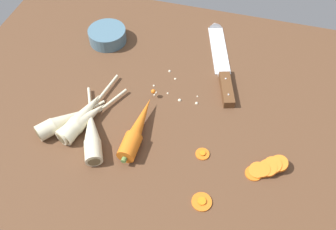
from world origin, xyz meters
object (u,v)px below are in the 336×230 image
(carrot_slice_stray_near, at_px, (203,154))
(chefs_knife, at_px, (221,58))
(parsnip_back, at_px, (60,122))
(prep_bowl, at_px, (107,35))
(parsnip_front, at_px, (92,134))
(carrot_slice_stray_mid, at_px, (202,201))
(whole_carrot, at_px, (137,129))
(parsnip_mid_right, at_px, (83,121))
(carrot_slice_stack, at_px, (266,168))
(parsnip_mid_left, at_px, (83,116))

(carrot_slice_stray_near, bearing_deg, chefs_knife, 92.92)
(parsnip_back, relative_size, prep_bowl, 1.43)
(parsnip_front, height_order, carrot_slice_stray_mid, parsnip_front)
(carrot_slice_stray_near, bearing_deg, whole_carrot, 174.99)
(chefs_knife, bearing_deg, parsnip_front, -124.75)
(parsnip_front, bearing_deg, parsnip_mid_right, 138.67)
(carrot_slice_stack, bearing_deg, carrot_slice_stray_near, 178.61)
(whole_carrot, relative_size, parsnip_back, 1.43)
(parsnip_front, distance_m, prep_bowl, 0.36)
(whole_carrot, xyz_separation_m, parsnip_back, (-0.19, -0.03, -0.00))
(parsnip_mid_right, xyz_separation_m, carrot_slice_stack, (0.44, -0.01, -0.01))
(chefs_knife, distance_m, whole_carrot, 0.34)
(parsnip_mid_right, xyz_separation_m, carrot_slice_stray_mid, (0.32, -0.12, -0.02))
(parsnip_mid_right, bearing_deg, carrot_slice_stray_mid, -20.59)
(carrot_slice_stray_near, bearing_deg, parsnip_back, -177.51)
(whole_carrot, relative_size, carrot_slice_stack, 2.49)
(chefs_knife, distance_m, carrot_slice_stack, 0.36)
(carrot_slice_stray_near, xyz_separation_m, carrot_slice_stray_mid, (0.02, -0.12, -0.00))
(prep_bowl, bearing_deg, whole_carrot, -57.30)
(parsnip_mid_left, bearing_deg, parsnip_front, -46.22)
(chefs_knife, relative_size, carrot_slice_stray_mid, 7.86)
(chefs_knife, bearing_deg, prep_bowl, -178.75)
(parsnip_mid_left, distance_m, prep_bowl, 0.30)
(parsnip_mid_right, bearing_deg, chefs_knife, 48.82)
(chefs_knife, height_order, parsnip_back, parsnip_back)
(parsnip_mid_left, bearing_deg, carrot_slice_stray_mid, -22.20)
(carrot_slice_stray_mid, xyz_separation_m, prep_bowl, (-0.38, 0.43, 0.02))
(carrot_slice_stack, bearing_deg, whole_carrot, 176.69)
(parsnip_back, distance_m, prep_bowl, 0.33)
(parsnip_back, bearing_deg, carrot_slice_stray_mid, -15.28)
(parsnip_mid_right, relative_size, carrot_slice_stack, 2.25)
(parsnip_mid_right, distance_m, carrot_slice_stray_near, 0.30)
(carrot_slice_stack, bearing_deg, parsnip_front, -176.53)
(parsnip_mid_left, relative_size, parsnip_back, 1.53)
(chefs_knife, height_order, parsnip_front, parsnip_front)
(whole_carrot, distance_m, carrot_slice_stack, 0.31)
(parsnip_back, relative_size, carrot_slice_stray_near, 4.82)
(carrot_slice_stack, xyz_separation_m, prep_bowl, (-0.50, 0.32, 0.01))
(parsnip_mid_left, distance_m, parsnip_mid_right, 0.01)
(whole_carrot, bearing_deg, chefs_knife, 64.73)
(chefs_knife, relative_size, parsnip_mid_right, 1.69)
(carrot_slice_stack, bearing_deg, parsnip_mid_right, 179.08)
(parsnip_mid_right, relative_size, parsnip_back, 1.29)
(chefs_knife, relative_size, carrot_slice_stray_near, 10.51)
(whole_carrot, distance_m, parsnip_front, 0.11)
(carrot_slice_stack, distance_m, prep_bowl, 0.59)
(whole_carrot, bearing_deg, carrot_slice_stack, -3.31)
(parsnip_mid_right, xyz_separation_m, carrot_slice_stray_near, (0.30, -0.00, -0.02))
(whole_carrot, relative_size, carrot_slice_stray_near, 6.89)
(parsnip_back, distance_m, carrot_slice_stray_mid, 0.38)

